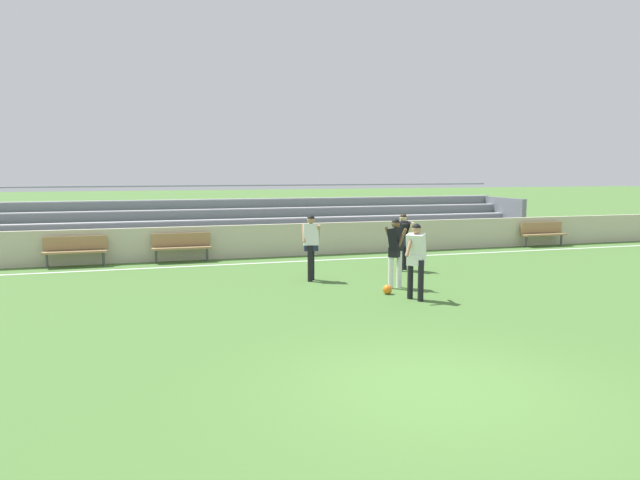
# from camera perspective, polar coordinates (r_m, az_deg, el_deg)

# --- Properties ---
(ground_plane) EXTENTS (160.00, 160.00, 0.00)m
(ground_plane) POSITION_cam_1_polar(r_m,az_deg,el_deg) (8.26, 10.96, -13.74)
(ground_plane) COLOR #477033
(field_line_sideline) EXTENTS (44.00, 0.12, 0.01)m
(field_line_sideline) POSITION_cam_1_polar(r_m,az_deg,el_deg) (18.59, -5.40, -2.19)
(field_line_sideline) COLOR white
(field_line_sideline) RESTS_ON ground
(sideline_wall) EXTENTS (48.00, 0.16, 1.08)m
(sideline_wall) POSITION_cam_1_polar(r_m,az_deg,el_deg) (19.77, -6.17, -0.10)
(sideline_wall) COLOR beige
(sideline_wall) RESTS_ON ground
(bleacher_stand) EXTENTS (25.34, 3.23, 2.29)m
(bleacher_stand) POSITION_cam_1_polar(r_m,az_deg,el_deg) (22.07, -11.22, 1.60)
(bleacher_stand) COLOR #B2B2B7
(bleacher_stand) RESTS_ON ground
(bench_far_left) EXTENTS (1.80, 0.40, 0.90)m
(bench_far_left) POSITION_cam_1_polar(r_m,az_deg,el_deg) (19.18, -22.33, -0.75)
(bench_far_left) COLOR #99754C
(bench_far_left) RESTS_ON ground
(bench_near_wall_gap) EXTENTS (1.80, 0.40, 0.90)m
(bench_near_wall_gap) POSITION_cam_1_polar(r_m,az_deg,el_deg) (19.14, -13.10, -0.44)
(bench_near_wall_gap) COLOR #99754C
(bench_near_wall_gap) RESTS_ON ground
(bench_near_bin) EXTENTS (1.80, 0.40, 0.90)m
(bench_near_bin) POSITION_cam_1_polar(r_m,az_deg,el_deg) (24.05, 20.52, 0.74)
(bench_near_bin) COLOR #99754C
(bench_near_bin) RESTS_ON ground
(player_dark_challenging) EXTENTS (0.49, 0.59, 1.70)m
(player_dark_challenging) POSITION_cam_1_polar(r_m,az_deg,el_deg) (14.57, 7.21, -0.65)
(player_dark_challenging) COLOR white
(player_dark_challenging) RESTS_ON ground
(player_white_dropping_back) EXTENTS (0.71, 0.49, 1.70)m
(player_white_dropping_back) POSITION_cam_1_polar(r_m,az_deg,el_deg) (13.29, 9.15, -1.39)
(player_white_dropping_back) COLOR black
(player_white_dropping_back) RESTS_ON ground
(player_dark_wide_left) EXTENTS (0.48, 0.58, 1.63)m
(player_dark_wide_left) POSITION_cam_1_polar(r_m,az_deg,el_deg) (17.17, 7.93, 0.29)
(player_dark_wide_left) COLOR black
(player_dark_wide_left) RESTS_ON ground
(player_white_trailing_run) EXTENTS (0.52, 0.42, 1.71)m
(player_white_trailing_run) POSITION_cam_1_polar(r_m,az_deg,el_deg) (15.43, -0.87, -0.15)
(player_white_trailing_run) COLOR black
(player_white_trailing_run) RESTS_ON ground
(soccer_ball) EXTENTS (0.22, 0.22, 0.22)m
(soccer_ball) POSITION_cam_1_polar(r_m,az_deg,el_deg) (13.98, 6.46, -4.71)
(soccer_ball) COLOR orange
(soccer_ball) RESTS_ON ground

